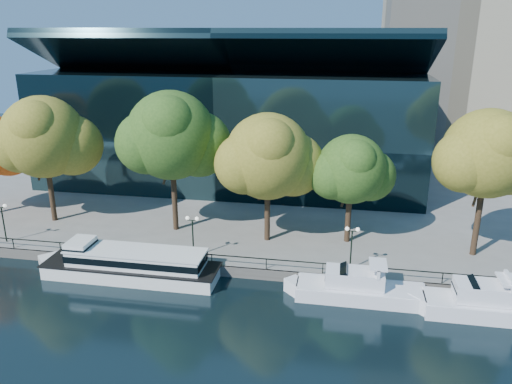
% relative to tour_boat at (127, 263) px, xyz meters
% --- Properties ---
extents(ground, '(160.00, 160.00, 0.00)m').
position_rel_tour_boat_xyz_m(ground, '(7.40, -1.35, -1.40)').
color(ground, black).
rests_on(ground, ground).
extents(promenade, '(90.00, 67.08, 1.00)m').
position_rel_tour_boat_xyz_m(promenade, '(7.40, 35.03, -0.90)').
color(promenade, slate).
rests_on(promenade, ground).
extents(railing, '(88.20, 0.08, 0.99)m').
position_rel_tour_boat_xyz_m(railing, '(7.40, 1.90, 0.54)').
color(railing, black).
rests_on(railing, promenade).
extents(convention_building, '(50.00, 24.57, 21.43)m').
position_rel_tour_boat_xyz_m(convention_building, '(3.40, 30.44, 7.10)').
color(convention_building, black).
rests_on(convention_building, ground).
extents(tour_boat, '(17.39, 3.88, 3.30)m').
position_rel_tour_boat_xyz_m(tour_boat, '(0.00, 0.00, 0.00)').
color(tour_boat, white).
rests_on(tour_boat, ground).
extents(cruiser_near, '(11.67, 3.00, 3.38)m').
position_rel_tour_boat_xyz_m(cruiser_near, '(20.15, -0.21, -0.35)').
color(cruiser_near, white).
rests_on(cruiser_near, ground).
extents(cruiser_far, '(10.96, 3.04, 3.58)m').
position_rel_tour_boat_xyz_m(cruiser_far, '(29.93, -1.08, -0.27)').
color(cruiser_far, white).
rests_on(cruiser_far, ground).
extents(tree_1, '(10.92, 8.96, 13.80)m').
position_rel_tour_boat_xyz_m(tree_1, '(-12.57, 9.34, 8.84)').
color(tree_1, black).
rests_on(tree_1, promenade).
extents(tree_2, '(11.26, 9.23, 14.67)m').
position_rel_tour_boat_xyz_m(tree_2, '(1.64, 9.23, 9.57)').
color(tree_2, black).
rests_on(tree_2, promenade).
extents(tree_3, '(10.49, 8.61, 12.90)m').
position_rel_tour_boat_xyz_m(tree_3, '(11.64, 8.23, 8.11)').
color(tree_3, black).
rests_on(tree_3, promenade).
extents(tree_4, '(8.41, 6.89, 10.89)m').
position_rel_tour_boat_xyz_m(tree_4, '(19.58, 9.31, 6.97)').
color(tree_4, black).
rests_on(tree_4, promenade).
extents(tree_5, '(10.03, 8.22, 13.84)m').
position_rel_tour_boat_xyz_m(tree_5, '(31.40, 8.26, 9.25)').
color(tree_5, black).
rests_on(tree_5, promenade).
extents(lamp_0, '(1.26, 0.36, 4.03)m').
position_rel_tour_boat_xyz_m(lamp_0, '(-14.27, 3.15, 2.58)').
color(lamp_0, black).
rests_on(lamp_0, promenade).
extents(lamp_1, '(1.26, 0.36, 4.03)m').
position_rel_tour_boat_xyz_m(lamp_1, '(5.29, 3.15, 2.58)').
color(lamp_1, black).
rests_on(lamp_1, promenade).
extents(lamp_2, '(1.26, 0.36, 4.03)m').
position_rel_tour_boat_xyz_m(lamp_2, '(19.75, 3.15, 2.58)').
color(lamp_2, black).
rests_on(lamp_2, promenade).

